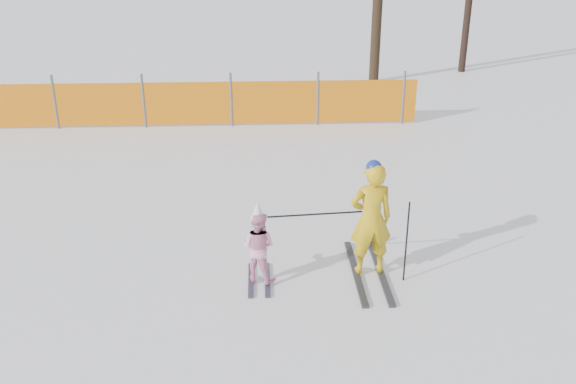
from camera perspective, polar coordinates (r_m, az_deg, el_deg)
The scene contains 5 objects.
ground at distance 8.90m, azimuth 0.16°, elevation -7.20°, with size 120.00×120.00×0.00m, color white.
adult at distance 8.58m, azimuth 7.38°, elevation -2.44°, with size 0.61×1.72×1.66m.
child at distance 8.47m, azimuth -2.65°, elevation -4.79°, with size 0.60×0.87×1.17m.
ski_poles at distance 8.46m, azimuth 6.34°, elevation -3.17°, with size 1.84×0.21×1.16m.
safety_fence at distance 15.62m, azimuth -19.48°, elevation 7.31°, with size 16.33×0.06×1.25m.
Camera 1 is at (-0.40, -7.65, 4.53)m, focal length 40.00 mm.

